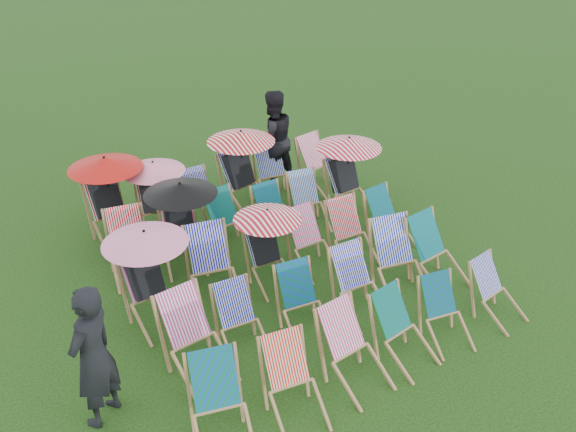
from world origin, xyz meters
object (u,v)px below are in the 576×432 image
deckchair_0 (221,408)px  deckchair_5 (499,292)px  deckchair_29 (321,164)px  person_left (93,356)px  person_rear (272,139)px

deckchair_0 → deckchair_5: size_ratio=1.16×
deckchair_29 → person_left: (-5.19, -3.60, 0.40)m
person_left → person_rear: bearing=-175.4°
deckchair_29 → deckchair_5: bearing=-102.1°
deckchair_29 → person_rear: size_ratio=0.53×
deckchair_5 → deckchair_29: size_ratio=0.84×
deckchair_29 → person_left: bearing=-157.2°
deckchair_5 → person_left: person_left is taller
deckchair_0 → person_rear: size_ratio=0.52×
deckchair_0 → person_left: bearing=148.0°
deckchair_0 → person_left: person_left is taller
person_left → person_rear: size_ratio=0.95×
deckchair_0 → deckchair_29: 6.19m
deckchair_0 → deckchair_5: deckchair_0 is taller
person_left → deckchair_29: bearing=176.3°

